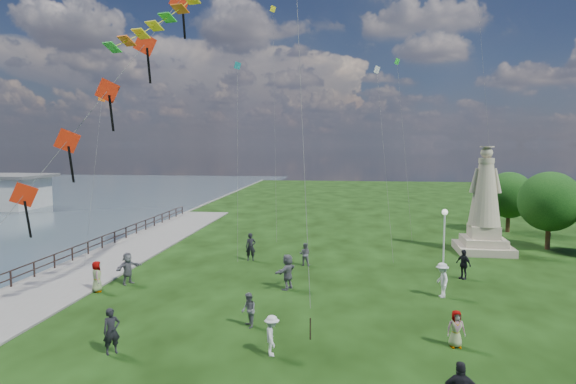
# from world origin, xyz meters

# --- Properties ---
(waterfront) EXTENTS (200.00, 200.00, 1.51)m
(waterfront) POSITION_xyz_m (-15.24, 8.99, -0.06)
(waterfront) COLOR #314349
(waterfront) RESTS_ON ground
(statue) EXTENTS (3.96, 3.96, 7.76)m
(statue) POSITION_xyz_m (11.97, 20.45, 2.93)
(statue) COLOR tan
(statue) RESTS_ON ground
(lamppost) EXTENTS (0.36, 0.36, 3.88)m
(lamppost) POSITION_xyz_m (7.99, 14.67, 2.80)
(lamppost) COLOR silver
(lamppost) RESTS_ON ground
(tree_row) EXTENTS (7.79, 13.40, 5.88)m
(tree_row) POSITION_xyz_m (17.57, 24.05, 3.37)
(tree_row) COLOR #382314
(tree_row) RESTS_ON ground
(person_0) EXTENTS (0.75, 0.74, 1.75)m
(person_0) POSITION_xyz_m (-6.83, 0.80, 0.87)
(person_0) COLOR black
(person_0) RESTS_ON ground
(person_1) EXTENTS (0.72, 0.86, 1.51)m
(person_1) POSITION_xyz_m (-2.24, 4.01, 0.75)
(person_1) COLOR #595960
(person_1) RESTS_ON ground
(person_2) EXTENTS (0.72, 1.08, 1.54)m
(person_2) POSITION_xyz_m (-0.82, 1.36, 0.77)
(person_2) COLOR silver
(person_2) RESTS_ON ground
(person_4) EXTENTS (0.76, 0.52, 1.46)m
(person_4) POSITION_xyz_m (6.18, 2.94, 0.73)
(person_4) COLOR #595960
(person_4) RESTS_ON ground
(person_5) EXTENTS (1.45, 1.84, 1.83)m
(person_5) POSITION_xyz_m (-10.31, 9.57, 0.91)
(person_5) COLOR #595960
(person_5) RESTS_ON ground
(person_6) EXTENTS (0.76, 0.58, 1.89)m
(person_6) POSITION_xyz_m (-4.49, 15.86, 0.94)
(person_6) COLOR black
(person_6) RESTS_ON ground
(person_7) EXTENTS (0.78, 0.54, 1.49)m
(person_7) POSITION_xyz_m (-0.72, 14.96, 0.75)
(person_7) COLOR #595960
(person_7) RESTS_ON ground
(person_8) EXTENTS (0.76, 1.24, 1.81)m
(person_8) POSITION_xyz_m (6.87, 9.24, 0.91)
(person_8) COLOR silver
(person_8) RESTS_ON ground
(person_9) EXTENTS (1.02, 1.15, 1.76)m
(person_9) POSITION_xyz_m (8.78, 12.88, 0.88)
(person_9) COLOR black
(person_9) RESTS_ON ground
(person_10) EXTENTS (0.82, 0.95, 1.67)m
(person_10) POSITION_xyz_m (-11.32, 8.02, 0.83)
(person_10) COLOR #595960
(person_10) RESTS_ON ground
(person_11) EXTENTS (1.46, 1.96, 1.94)m
(person_11) POSITION_xyz_m (-1.23, 9.68, 0.97)
(person_11) COLOR #595960
(person_11) RESTS_ON ground
(red_kite_train) EXTENTS (10.82, 9.35, 19.04)m
(red_kite_train) POSITION_xyz_m (-6.98, 4.63, 11.85)
(red_kite_train) COLOR black
(red_kite_train) RESTS_ON ground
(small_kites) EXTENTS (29.27, 15.69, 21.66)m
(small_kites) POSITION_xyz_m (-0.04, 22.72, 12.83)
(small_kites) COLOR #167986
(small_kites) RESTS_ON ground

